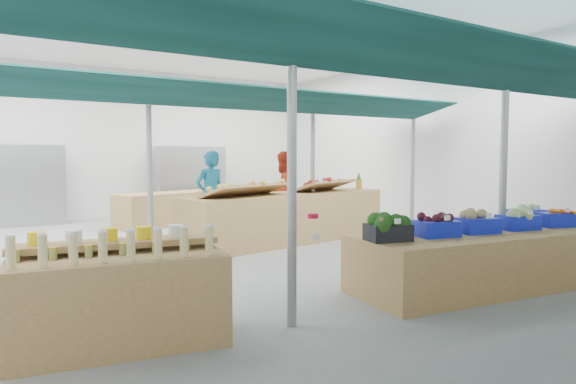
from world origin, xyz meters
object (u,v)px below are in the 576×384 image
bottle_shelf (120,296)px  vendor_left (210,196)px  veg_counter (488,260)px  vendor_right (283,192)px  crate_stack (508,252)px  fruit_counter (287,218)px

bottle_shelf → vendor_left: vendor_left is taller
bottle_shelf → veg_counter: 4.71m
vendor_left → vendor_right: (1.80, 0.00, 0.00)m
crate_stack → vendor_right: size_ratio=0.31×
bottle_shelf → vendor_right: 7.12m
fruit_counter → vendor_left: bearing=128.2°
vendor_left → veg_counter: bearing=95.6°
veg_counter → crate_stack: size_ratio=6.51×
veg_counter → vendor_left: size_ratio=2.05×
veg_counter → vendor_left: vendor_left is taller
bottle_shelf → vendor_left: size_ratio=1.08×
fruit_counter → vendor_right: vendor_right is taller
bottle_shelf → crate_stack: 5.74m
bottle_shelf → veg_counter: bottle_shelf is taller
veg_counter → vendor_left: (-1.48, 5.58, 0.56)m
veg_counter → crate_stack: veg_counter is taller
vendor_left → bottle_shelf: bearing=48.4°
veg_counter → bottle_shelf: bearing=-178.9°
fruit_counter → crate_stack: bearing=-81.0°
crate_stack → vendor_left: (-2.54, 5.17, 0.64)m
crate_stack → fruit_counter: bearing=108.2°
crate_stack → bottle_shelf: bearing=178.7°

